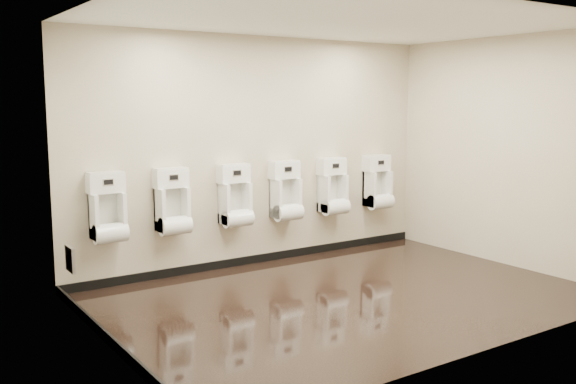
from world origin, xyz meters
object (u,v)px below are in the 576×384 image
Objects in this scene: urinal_1 at (173,206)px; access_panel at (70,259)px; urinal_3 at (286,195)px; urinal_0 at (108,213)px; urinal_2 at (235,200)px; urinal_4 at (333,191)px; urinal_5 at (378,186)px.

access_panel is at bearing -161.62° from urinal_1.
access_panel is at bearing -171.45° from urinal_3.
urinal_0 and urinal_1 have the same top height.
urinal_2 is 1.00× the size of urinal_3.
urinal_4 is (1.47, 0.00, 0.00)m from urinal_2.
urinal_1 is (0.74, 0.00, 0.00)m from urinal_0.
urinal_0 is at bearing 180.00° from urinal_5.
urinal_3 is at bearing 8.55° from access_panel.
urinal_3 is at bearing 180.00° from urinal_4.
access_panel is 3.58m from urinal_4.
urinal_2 is 2.26m from urinal_5.
urinal_2 and urinal_4 have the same top height.
urinal_0 is 1.54m from urinal_2.
urinal_4 is 0.79m from urinal_5.
urinal_1 is at bearing 180.00° from urinal_4.
urinal_5 is at bearing 0.00° from urinal_3.
urinal_2 is (1.54, 0.00, 0.00)m from urinal_0.
urinal_1 is (1.26, 0.42, 0.34)m from access_panel.
urinal_4 and urinal_5 have the same top height.
urinal_1 is at bearing 18.38° from access_panel.
urinal_4 is 1.00× the size of urinal_5.
urinal_2 is at bearing 180.00° from urinal_3.
access_panel is 1.37m from urinal_1.
urinal_3 and urinal_5 have the same top height.
urinal_2 is at bearing 180.00° from urinal_5.
urinal_0 is 1.00× the size of urinal_2.
urinal_3 is 0.75m from urinal_4.
urinal_3 is 1.00× the size of urinal_4.
urinal_0 is at bearing 180.00° from urinal_4.
urinal_2 is 1.00× the size of urinal_5.
urinal_0 is at bearing 180.00° from urinal_3.
urinal_5 is at bearing 5.54° from access_panel.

